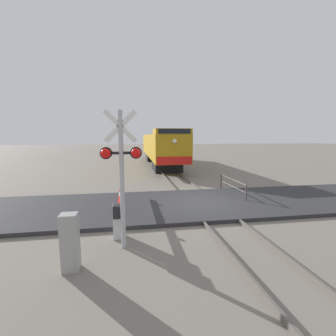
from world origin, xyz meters
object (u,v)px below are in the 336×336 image
object	(u,v)px
locomotive	(161,147)
guard_railing	(232,184)
crossing_signal	(121,164)
crossing_gate	(120,208)
utility_cabinet	(70,242)

from	to	relation	value
locomotive	guard_railing	distance (m)	14.32
locomotive	crossing_signal	size ratio (longest dim) A/B	4.24
locomotive	crossing_gate	world-z (taller)	locomotive
locomotive	guard_railing	xyz separation A→B (m)	(2.23, -14.07, -1.45)
crossing_signal	utility_cabinet	xyz separation A→B (m)	(-1.26, -0.97, -1.81)
locomotive	crossing_signal	world-z (taller)	crossing_signal
locomotive	utility_cabinet	size ratio (longest dim) A/B	11.82
locomotive	utility_cabinet	xyz separation A→B (m)	(-4.92, -20.29, -1.35)
utility_cabinet	crossing_gate	bearing A→B (deg)	66.20
crossing_gate	guard_railing	xyz separation A→B (m)	(6.06, 3.74, -0.14)
crossing_signal	guard_railing	world-z (taller)	crossing_signal
crossing_signal	crossing_gate	xyz separation A→B (m)	(-0.17, 1.51, -1.77)
crossing_signal	guard_railing	bearing A→B (deg)	41.72
crossing_signal	locomotive	bearing A→B (deg)	79.28
crossing_gate	crossing_signal	bearing A→B (deg)	-83.74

